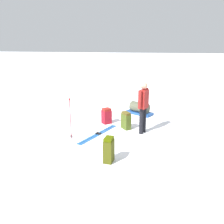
# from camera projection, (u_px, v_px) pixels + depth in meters

# --- Properties ---
(ground_plane) EXTENTS (80.00, 80.00, 0.00)m
(ground_plane) POSITION_uv_depth(u_px,v_px,m) (112.00, 132.00, 8.48)
(ground_plane) COLOR white
(skier_standing) EXTENTS (0.52, 0.34, 1.70)m
(skier_standing) POSITION_uv_depth(u_px,v_px,m) (143.00, 105.00, 8.14)
(skier_standing) COLOR black
(skier_standing) RESTS_ON ground_plane
(ski_pair_near) EXTENTS (1.85, 1.01, 0.05)m
(ski_pair_near) POSITION_uv_depth(u_px,v_px,m) (98.00, 134.00, 8.26)
(ski_pair_near) COLOR #235DA5
(ski_pair_near) RESTS_ON ground_plane
(backpack_large_dark) EXTENTS (0.42, 0.38, 0.60)m
(backpack_large_dark) POSITION_uv_depth(u_px,v_px,m) (126.00, 121.00, 8.68)
(backpack_large_dark) COLOR #44551B
(backpack_large_dark) RESTS_ON ground_plane
(backpack_bright) EXTENTS (0.35, 0.27, 0.67)m
(backpack_bright) POSITION_uv_depth(u_px,v_px,m) (109.00, 150.00, 6.40)
(backpack_bright) COLOR #43460F
(backpack_bright) RESTS_ON ground_plane
(backpack_small_spare) EXTENTS (0.40, 0.40, 0.57)m
(backpack_small_spare) POSITION_uv_depth(u_px,v_px,m) (107.00, 116.00, 9.23)
(backpack_small_spare) COLOR maroon
(backpack_small_spare) RESTS_ON ground_plane
(ski_poles_planted_near) EXTENTS (0.18, 0.10, 1.28)m
(ski_poles_planted_near) POSITION_uv_depth(u_px,v_px,m) (70.00, 116.00, 7.78)
(ski_poles_planted_near) COLOR maroon
(ski_poles_planted_near) RESTS_ON ground_plane
(gear_sled) EXTENTS (0.97, 1.16, 0.49)m
(gear_sled) POSITION_uv_depth(u_px,v_px,m) (140.00, 109.00, 10.34)
(gear_sled) COLOR #1F488F
(gear_sled) RESTS_ON ground_plane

